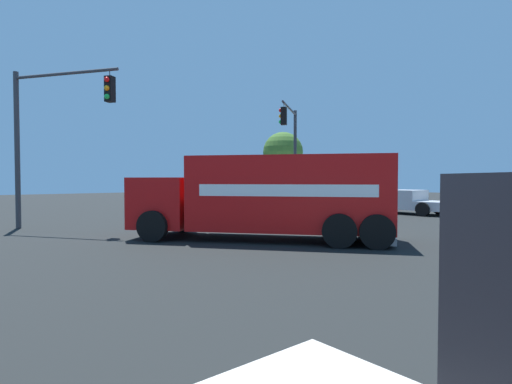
{
  "coord_description": "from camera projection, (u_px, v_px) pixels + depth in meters",
  "views": [
    {
      "loc": [
        10.64,
        10.29,
        1.98
      ],
      "look_at": [
        2.3,
        0.32,
        1.58
      ],
      "focal_mm": 28.02,
      "sensor_mm": 36.0,
      "label": 1
    }
  ],
  "objects": [
    {
      "name": "delivery_truck",
      "position": [
        268.0,
        196.0,
        13.16
      ],
      "size": [
        7.23,
        8.16,
        2.73
      ],
      "color": "red",
      "rests_on": "ground"
    },
    {
      "name": "traffic_light_secondary",
      "position": [
        47.0,
        124.0,
        15.69
      ],
      "size": [
        2.81,
        4.08,
        6.33
      ],
      "color": "#38383D",
      "rests_on": "ground"
    },
    {
      "name": "shade_tree_near",
      "position": [
        283.0,
        152.0,
        34.3
      ],
      "size": [
        3.44,
        3.44,
        5.93
      ],
      "color": "brown",
      "rests_on": "sidewalk_corner_near"
    },
    {
      "name": "traffic_light_primary",
      "position": [
        292.0,
        142.0,
        24.13
      ],
      "size": [
        3.71,
        2.73,
        6.24
      ],
      "color": "#38383D",
      "rests_on": "sidewalk_corner_near"
    },
    {
      "name": "sidewalk_corner_near",
      "position": [
        295.0,
        203.0,
        32.34
      ],
      "size": [
        10.52,
        10.52,
        0.14
      ],
      "primitive_type": "cube",
      "color": "beige",
      "rests_on": "ground"
    },
    {
      "name": "ground_plane",
      "position": [
        298.0,
        233.0,
        14.77
      ],
      "size": [
        100.0,
        100.0,
        0.0
      ],
      "primitive_type": "plane",
      "color": "black"
    },
    {
      "name": "pedestrian_near_corner",
      "position": [
        271.0,
        190.0,
        32.48
      ],
      "size": [
        0.42,
        0.39,
        1.78
      ],
      "color": "#4C4C51",
      "rests_on": "sidewalk_corner_near"
    },
    {
      "name": "picket_fence_run",
      "position": [
        255.0,
        195.0,
        36.17
      ],
      "size": [
        6.58,
        0.05,
        0.95
      ],
      "color": "silver",
      "rests_on": "sidewalk_corner_near"
    },
    {
      "name": "pickup_silver",
      "position": [
        403.0,
        201.0,
        23.38
      ],
      "size": [
        2.36,
        5.25,
        1.38
      ],
      "color": "#B7BABF",
      "rests_on": "ground"
    }
  ]
}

